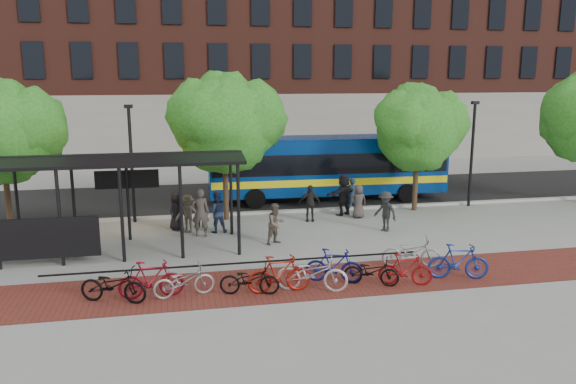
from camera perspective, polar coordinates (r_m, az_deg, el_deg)
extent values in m
plane|color=#9E9E99|center=(22.67, 2.09, -4.47)|extent=(160.00, 160.00, 0.00)
cube|color=black|center=(30.27, -1.41, -0.29)|extent=(160.00, 8.00, 0.01)
cube|color=#B7B7B2|center=(26.43, 0.08, -1.96)|extent=(160.00, 0.25, 0.12)
cube|color=maroon|center=(17.64, -0.52, -9.29)|extent=(24.00, 3.00, 0.01)
cube|color=black|center=(18.29, -5.10, -8.56)|extent=(12.00, 0.05, 0.95)
cube|color=#5D2A20|center=(49.65, 6.65, 15.96)|extent=(55.00, 14.00, 20.00)
cylinder|color=black|center=(23.28, -25.80, -1.04)|extent=(0.12, 0.12, 3.30)
cylinder|color=black|center=(20.26, -22.17, -2.50)|extent=(0.12, 0.12, 3.30)
cylinder|color=black|center=(22.85, -20.95, -0.86)|extent=(0.12, 0.12, 3.30)
cylinder|color=black|center=(19.97, -16.53, -2.31)|extent=(0.12, 0.12, 3.30)
cylinder|color=black|center=(22.59, -15.95, -0.66)|extent=(0.12, 0.12, 3.30)
cylinder|color=black|center=(19.88, -10.79, -2.09)|extent=(0.12, 0.12, 3.30)
cylinder|color=black|center=(22.51, -10.88, -0.46)|extent=(0.12, 0.12, 3.30)
cylinder|color=black|center=(19.98, -5.04, -1.85)|extent=(0.12, 0.12, 3.30)
cylinder|color=black|center=(22.60, -5.80, -0.26)|extent=(0.12, 0.12, 3.30)
cube|color=black|center=(20.59, -24.80, -4.38)|extent=(4.50, 0.08, 1.40)
cube|color=black|center=(20.38, -19.47, 2.95)|extent=(10.60, 1.65, 0.29)
cube|color=black|center=(21.76, -18.98, 3.50)|extent=(10.60, 1.65, 0.29)
cube|color=black|center=(22.50, -18.68, 2.75)|extent=(9.00, 0.10, 0.40)
cube|color=black|center=(22.55, -16.04, 1.25)|extent=(2.40, 0.12, 0.70)
cube|color=#FF7200|center=(22.62, -16.02, 1.29)|extent=(2.20, 0.02, 0.55)
cylinder|color=#382619|center=(25.94, -26.54, -0.93)|extent=(0.24, 0.24, 2.38)
sphere|color=#23691C|center=(25.54, -27.12, 5.19)|extent=(4.00, 4.00, 4.00)
sphere|color=#23691C|center=(25.45, -24.89, 6.05)|extent=(3.20, 3.20, 3.20)
sphere|color=#23691C|center=(25.83, -26.83, 7.07)|extent=(2.80, 2.80, 2.80)
cylinder|color=#382619|center=(25.07, -6.33, 0.02)|extent=(0.24, 0.24, 2.52)
sphere|color=#23691C|center=(24.64, -6.49, 6.73)|extent=(4.20, 4.20, 4.20)
sphere|color=#23691C|center=(24.93, -4.12, 7.52)|extent=(3.36, 3.36, 3.36)
sphere|color=#23691C|center=(24.26, -8.44, 7.54)|extent=(3.15, 3.15, 3.15)
sphere|color=#23691C|center=(24.99, -6.38, 8.64)|extent=(2.94, 2.94, 2.94)
cylinder|color=#382619|center=(27.35, 12.80, 0.53)|extent=(0.24, 0.24, 2.27)
sphere|color=#23691C|center=(26.97, 13.06, 6.07)|extent=(3.80, 3.80, 3.80)
sphere|color=#23691C|center=(27.53, 14.73, 6.73)|extent=(3.04, 3.04, 3.04)
sphere|color=#23691C|center=(26.36, 11.85, 6.87)|extent=(2.85, 2.85, 2.85)
sphere|color=#23691C|center=(27.31, 12.98, 7.83)|extent=(2.66, 2.66, 2.66)
cylinder|color=black|center=(25.13, -15.59, 2.56)|extent=(0.14, 0.14, 5.00)
cube|color=black|center=(24.87, -15.92, 8.37)|extent=(0.35, 0.20, 0.15)
cylinder|color=black|center=(28.74, 18.16, 3.52)|extent=(0.14, 0.14, 5.00)
cube|color=black|center=(28.51, 18.49, 8.60)|extent=(0.35, 0.20, 0.15)
cube|color=navy|center=(28.85, 4.00, 2.78)|extent=(12.14, 2.94, 2.77)
cube|color=black|center=(28.81, 4.00, 3.22)|extent=(11.90, 2.98, 1.01)
cube|color=yellow|center=(28.96, 3.98, 1.45)|extent=(12.02, 2.99, 0.35)
cube|color=navy|center=(28.67, 4.03, 5.41)|extent=(11.89, 2.67, 0.18)
cylinder|color=black|center=(27.17, -3.33, -0.68)|extent=(0.97, 0.31, 0.97)
cylinder|color=black|center=(29.71, -3.90, 0.39)|extent=(0.97, 0.31, 0.97)
cylinder|color=black|center=(29.03, 12.00, -0.11)|extent=(0.97, 0.31, 0.97)
cylinder|color=black|center=(31.43, 10.25, 0.86)|extent=(0.97, 0.31, 0.97)
imported|color=black|center=(16.85, -17.34, -9.02)|extent=(2.08, 1.31, 1.03)
imported|color=maroon|center=(16.87, -13.73, -8.62)|extent=(1.89, 0.60, 1.12)
imported|color=#969699|center=(16.82, -10.52, -8.86)|extent=(1.88, 0.93, 0.94)
imported|color=black|center=(16.71, -3.94, -8.86)|extent=(1.85, 0.96, 0.92)
imported|color=maroon|center=(16.78, -0.91, -8.33)|extent=(1.93, 0.59, 1.15)
imported|color=#B9B8BB|center=(16.91, 2.46, -8.22)|extent=(2.27, 1.36, 1.13)
imported|color=navy|center=(17.65, 4.70, -7.45)|extent=(1.87, 1.07, 1.08)
imported|color=black|center=(17.57, 8.47, -7.98)|extent=(1.79, 1.22, 0.89)
imported|color=maroon|center=(17.75, 11.85, -7.72)|extent=(1.72, 0.93, 0.99)
imported|color=#959597|center=(19.41, 12.40, -5.98)|extent=(2.06, 1.19, 1.03)
imported|color=navy|center=(18.65, 16.92, -6.77)|extent=(1.99, 0.99, 1.15)
imported|color=black|center=(23.82, -11.27, -1.87)|extent=(0.92, 0.93, 1.63)
imported|color=#423A34|center=(22.62, -8.89, -2.07)|extent=(0.77, 0.57, 1.96)
imported|color=#1D2944|center=(23.12, -7.27, -2.03)|extent=(0.88, 0.71, 1.72)
imported|color=#4F463A|center=(23.35, -10.14, -2.17)|extent=(1.10, 0.75, 1.57)
imported|color=#242424|center=(24.75, 2.22, -1.13)|extent=(1.00, 0.53, 1.62)
imported|color=black|center=(25.90, 5.66, -0.28)|extent=(1.81, 1.36, 1.91)
imported|color=#443B36|center=(25.47, 7.17, -0.96)|extent=(0.74, 0.49, 1.52)
imported|color=#1D3044|center=(26.39, 6.48, -0.34)|extent=(0.63, 0.44, 1.66)
imported|color=brown|center=(21.41, -1.24, -3.24)|extent=(0.97, 0.91, 1.59)
imported|color=#282828|center=(23.47, 9.87, -1.96)|extent=(1.09, 1.25, 1.67)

